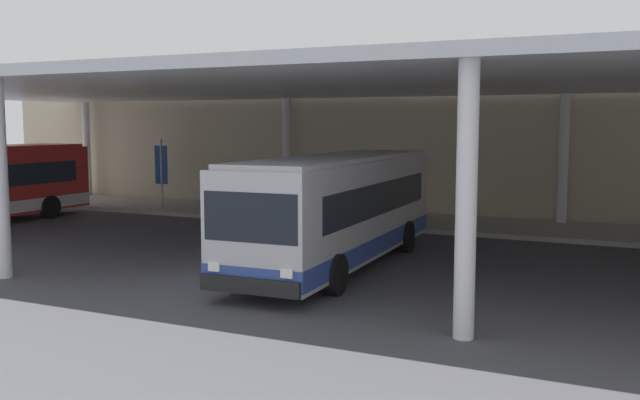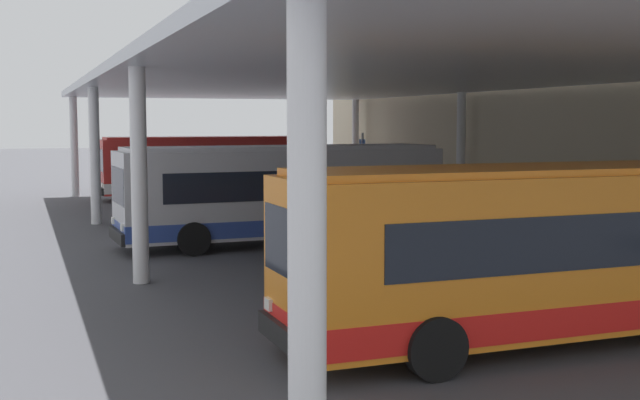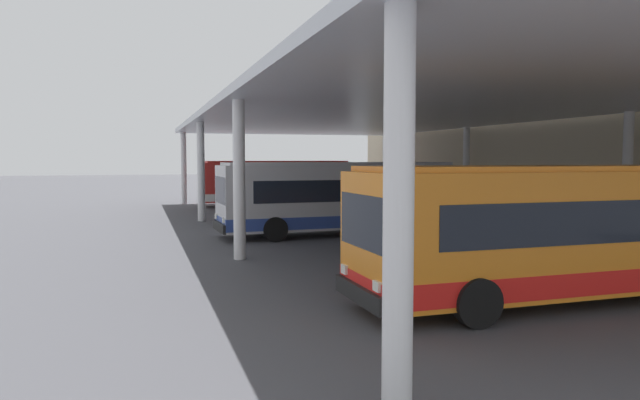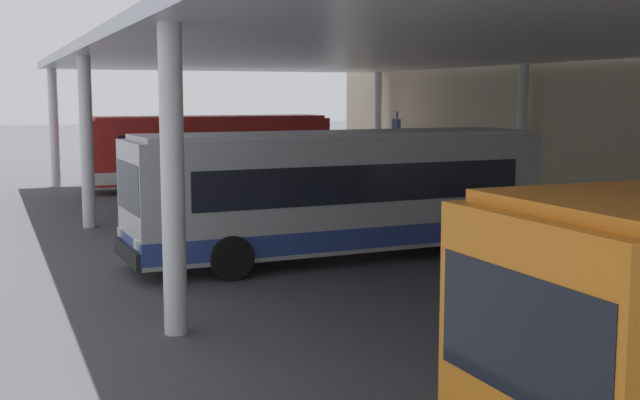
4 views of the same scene
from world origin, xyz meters
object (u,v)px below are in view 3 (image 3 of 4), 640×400
Objects in this scene: bus_middle_bay at (570,231)px; banner_sign at (392,178)px; bus_nearest_bay at (277,182)px; bus_second_bay at (339,197)px.

banner_sign is (-25.64, 7.07, 0.32)m from bus_middle_bay.
banner_sign is at bearing 62.14° from bus_nearest_bay.
bus_middle_bay is at bearing 5.20° from bus_second_bay.
bus_second_bay is 12.98m from bus_middle_bay.
bus_second_bay is 1.01× the size of bus_middle_bay.
bus_nearest_bay is at bearing -117.86° from banner_sign.
bus_middle_bay is (12.92, 1.18, 0.00)m from bus_second_bay.
bus_middle_bay is at bearing -15.41° from banner_sign.
bus_second_bay and bus_middle_bay have the same top height.
bus_nearest_bay is 29.45m from bus_middle_bay.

